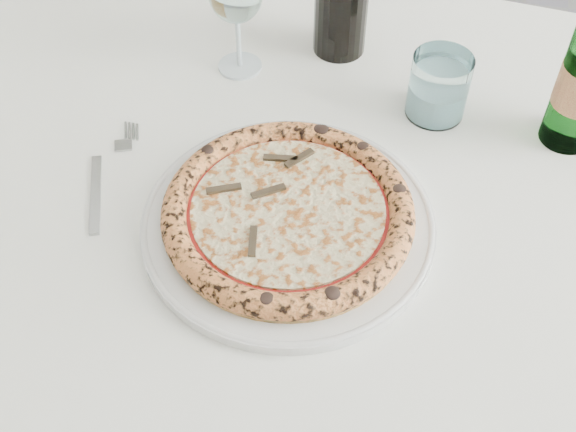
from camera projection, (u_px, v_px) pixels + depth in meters
name	position (u px, v px, depth m)	size (l,w,h in m)	color
floor	(372.00, 373.00, 1.55)	(5.00, 6.00, 0.02)	#565463
dining_table	(306.00, 212.00, 0.95)	(1.57, 1.01, 0.76)	brown
chair_far	(411.00, 5.00, 1.50)	(0.46, 0.46, 0.93)	brown
plate	(288.00, 222.00, 0.81)	(0.33, 0.33, 0.02)	silver
pizza	(288.00, 212.00, 0.80)	(0.28, 0.28, 0.03)	#DE994D
fork	(105.00, 177.00, 0.87)	(0.06, 0.18, 0.00)	#97999C
tumbler	(438.00, 90.00, 0.92)	(0.08, 0.08, 0.09)	white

